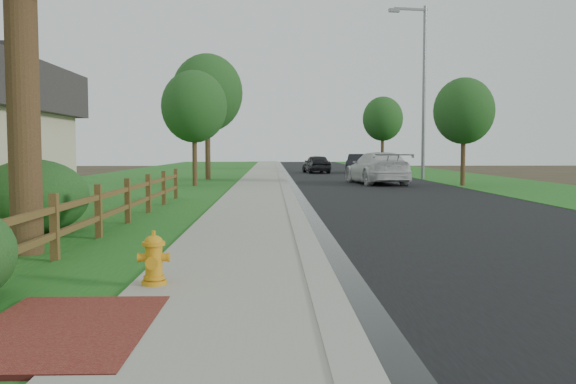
{
  "coord_description": "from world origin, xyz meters",
  "views": [
    {
      "loc": [
        -0.24,
        -6.65,
        1.77
      ],
      "look_at": [
        0.06,
        4.32,
        1.0
      ],
      "focal_mm": 38.0,
      "sensor_mm": 36.0,
      "label": 1
    }
  ],
  "objects_px": {
    "streetlight": "(421,82)",
    "ranch_fence": "(114,204)",
    "fire_hydrant": "(154,260)",
    "white_suv": "(377,168)",
    "dark_car_mid": "(316,164)"
  },
  "relations": [
    {
      "from": "dark_car_mid",
      "to": "streetlight",
      "type": "relative_size",
      "value": 0.39
    },
    {
      "from": "ranch_fence",
      "to": "streetlight",
      "type": "bearing_deg",
      "value": 61.83
    },
    {
      "from": "ranch_fence",
      "to": "fire_hydrant",
      "type": "height_order",
      "value": "ranch_fence"
    },
    {
      "from": "fire_hydrant",
      "to": "streetlight",
      "type": "distance_m",
      "value": 30.43
    },
    {
      "from": "ranch_fence",
      "to": "dark_car_mid",
      "type": "relative_size",
      "value": 4.26
    },
    {
      "from": "dark_car_mid",
      "to": "white_suv",
      "type": "bearing_deg",
      "value": 90.25
    },
    {
      "from": "ranch_fence",
      "to": "streetlight",
      "type": "xyz_separation_m",
      "value": [
        12.11,
        22.62,
        5.09
      ]
    },
    {
      "from": "white_suv",
      "to": "dark_car_mid",
      "type": "xyz_separation_m",
      "value": [
        -2.02,
        14.59,
        -0.13
      ]
    },
    {
      "from": "ranch_fence",
      "to": "white_suv",
      "type": "bearing_deg",
      "value": 63.87
    },
    {
      "from": "fire_hydrant",
      "to": "streetlight",
      "type": "relative_size",
      "value": 0.07
    },
    {
      "from": "streetlight",
      "to": "ranch_fence",
      "type": "bearing_deg",
      "value": -118.17
    },
    {
      "from": "fire_hydrant",
      "to": "white_suv",
      "type": "distance_m",
      "value": 24.39
    },
    {
      "from": "fire_hydrant",
      "to": "streetlight",
      "type": "bearing_deg",
      "value": 70.08
    },
    {
      "from": "ranch_fence",
      "to": "dark_car_mid",
      "type": "xyz_separation_m",
      "value": [
        6.74,
        32.43,
        0.08
      ]
    },
    {
      "from": "dark_car_mid",
      "to": "streetlight",
      "type": "distance_m",
      "value": 12.26
    }
  ]
}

